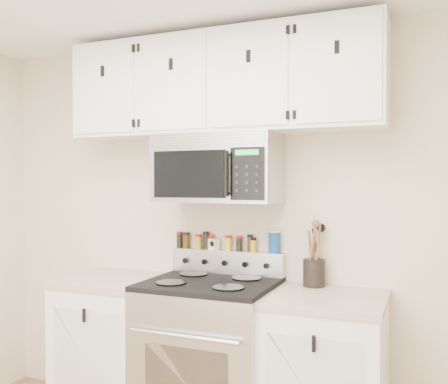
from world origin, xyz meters
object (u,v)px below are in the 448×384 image
salt_canister (274,242)px  utensil_crock (314,270)px  microwave (218,168)px  range (210,358)px

salt_canister → utensil_crock: bearing=-10.9°
microwave → salt_canister: bearing=26.2°
range → utensil_crock: utensil_crock is taller
microwave → salt_canister: microwave is taller
utensil_crock → salt_canister: utensil_crock is taller
salt_canister → range: bearing=-138.2°
microwave → utensil_crock: bearing=10.4°
range → utensil_crock: bearing=21.9°
microwave → utensil_crock: size_ratio=2.00×
range → microwave: bearing=89.8°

